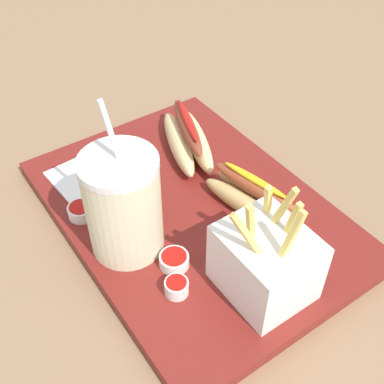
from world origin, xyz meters
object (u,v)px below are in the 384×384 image
(ketchup_cup_2, at_px, (174,260))
(ketchup_cup_3, at_px, (81,211))
(ketchup_cup_1, at_px, (176,287))
(napkin_stack, at_px, (92,176))
(hot_dog_1, at_px, (253,197))
(fries_basket, at_px, (265,262))
(hot_dog_2, at_px, (188,139))
(soda_cup, at_px, (123,205))

(ketchup_cup_2, relative_size, ketchup_cup_3, 1.05)
(ketchup_cup_1, bearing_deg, napkin_stack, -2.10)
(hot_dog_1, height_order, ketchup_cup_3, hot_dog_1)
(hot_dog_1, relative_size, ketchup_cup_2, 4.17)
(fries_basket, relative_size, ketchup_cup_2, 3.92)
(napkin_stack, bearing_deg, hot_dog_2, -100.77)
(hot_dog_1, height_order, ketchup_cup_2, hot_dog_1)
(hot_dog_1, height_order, napkin_stack, hot_dog_1)
(hot_dog_2, height_order, ketchup_cup_3, hot_dog_2)
(hot_dog_1, xyz_separation_m, ketchup_cup_3, (0.13, 0.21, -0.01))
(soda_cup, relative_size, hot_dog_2, 1.24)
(fries_basket, relative_size, hot_dog_1, 0.94)
(ketchup_cup_1, bearing_deg, fries_basket, -119.56)
(soda_cup, xyz_separation_m, ketchup_cup_2, (-0.07, -0.03, -0.06))
(ketchup_cup_3, bearing_deg, ketchup_cup_1, -168.04)
(napkin_stack, bearing_deg, soda_cup, 172.64)
(hot_dog_2, bearing_deg, ketchup_cup_1, 142.90)
(ketchup_cup_2, height_order, napkin_stack, ketchup_cup_2)
(fries_basket, xyz_separation_m, hot_dog_1, (0.11, -0.08, -0.02))
(soda_cup, relative_size, fries_basket, 1.45)
(fries_basket, xyz_separation_m, ketchup_cup_3, (0.24, 0.13, -0.04))
(fries_basket, bearing_deg, napkin_stack, 15.24)
(hot_dog_1, distance_m, ketchup_cup_3, 0.25)
(soda_cup, relative_size, ketchup_cup_2, 5.70)
(napkin_stack, bearing_deg, ketchup_cup_1, 177.90)
(soda_cup, bearing_deg, ketchup_cup_3, 19.54)
(soda_cup, relative_size, ketchup_cup_3, 5.99)
(ketchup_cup_2, bearing_deg, napkin_stack, 3.14)
(soda_cup, height_order, fries_basket, soda_cup)
(hot_dog_1, relative_size, hot_dog_2, 0.91)
(hot_dog_1, relative_size, napkin_stack, 1.44)
(soda_cup, bearing_deg, napkin_stack, -7.36)
(hot_dog_2, bearing_deg, ketchup_cup_3, 99.91)
(fries_basket, height_order, napkin_stack, fries_basket)
(ketchup_cup_3, bearing_deg, hot_dog_2, -80.09)
(hot_dog_1, bearing_deg, ketchup_cup_3, 58.82)
(fries_basket, xyz_separation_m, ketchup_cup_1, (0.05, 0.09, -0.04))
(ketchup_cup_1, distance_m, ketchup_cup_3, 0.19)
(hot_dog_1, bearing_deg, hot_dog_2, 0.50)
(soda_cup, bearing_deg, ketchup_cup_1, -174.45)
(ketchup_cup_3, relative_size, napkin_stack, 0.33)
(fries_basket, bearing_deg, ketchup_cup_3, 28.92)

